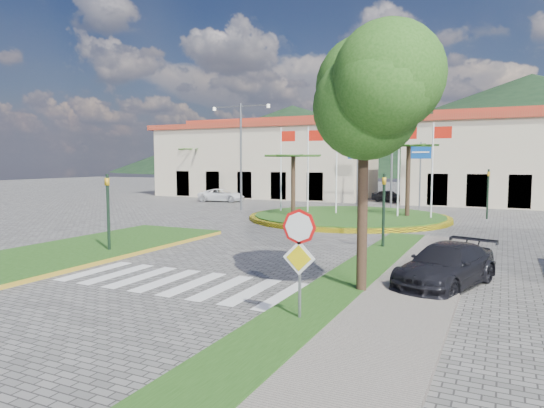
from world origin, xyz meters
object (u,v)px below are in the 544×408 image
at_px(roundabout_island, 348,216).
at_px(white_van, 222,195).
at_px(car_dark_a, 389,196).
at_px(car_side_right, 446,266).
at_px(stop_sign, 299,247).
at_px(car_dark_b, 504,199).
at_px(deciduous_tree, 364,106).

bearing_deg(roundabout_island, white_van, 150.89).
height_order(roundabout_island, car_dark_a, roundabout_island).
bearing_deg(car_side_right, white_van, 151.47).
xyz_separation_m(roundabout_island, stop_sign, (4.90, -20.04, 1.62)).
distance_m(roundabout_island, car_dark_b, 16.45).
bearing_deg(roundabout_island, car_side_right, -63.44).
bearing_deg(car_dark_b, white_van, 96.88).
xyz_separation_m(deciduous_tree, car_dark_a, (-6.05, 31.54, -4.64)).
xyz_separation_m(stop_sign, car_side_right, (2.60, 5.04, -1.16)).
height_order(stop_sign, car_side_right, stop_sign).
height_order(deciduous_tree, car_dark_a, deciduous_tree).
height_order(car_dark_b, car_side_right, car_dark_b).
xyz_separation_m(car_dark_a, car_dark_b, (9.48, -0.73, 0.12)).
height_order(white_van, car_side_right, car_side_right).
distance_m(roundabout_island, deciduous_tree, 18.55).
bearing_deg(car_dark_a, car_side_right, -149.08).
bearing_deg(stop_sign, white_van, 124.59).
bearing_deg(deciduous_tree, roundabout_island, 107.91).
xyz_separation_m(car_dark_a, car_side_right, (8.05, -29.54, 0.09)).
height_order(stop_sign, white_van, stop_sign).
height_order(car_dark_a, car_side_right, car_side_right).
distance_m(white_van, car_side_right, 31.86).
distance_m(roundabout_island, car_dark_a, 14.56).
bearing_deg(deciduous_tree, car_dark_a, 100.86).
relative_size(white_van, car_side_right, 0.97).
relative_size(car_dark_a, car_side_right, 0.73).
bearing_deg(stop_sign, car_side_right, 62.72).
height_order(deciduous_tree, white_van, deciduous_tree).
height_order(roundabout_island, car_side_right, roundabout_island).
xyz_separation_m(white_van, car_dark_b, (23.41, 5.75, 0.08)).
xyz_separation_m(roundabout_island, white_van, (-14.49, 8.07, 0.41)).
xyz_separation_m(white_van, car_dark_a, (13.93, 6.47, -0.05)).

